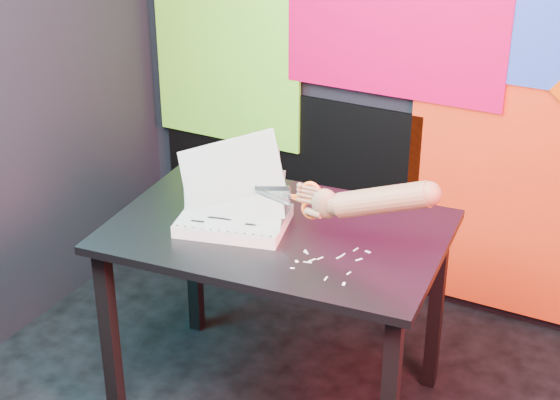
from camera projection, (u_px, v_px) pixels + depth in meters
The scene contains 7 objects.
room at pixel (285, 128), 2.16m from camera, with size 3.01×3.01×2.71m.
backdrop at pixel (463, 105), 3.47m from camera, with size 2.88×0.05×2.08m.
work_table at pixel (278, 252), 3.00m from camera, with size 1.21×0.86×0.75m.
printout_stack at pixel (234, 218), 2.96m from camera, with size 0.45×0.35×0.35m.
scissors at pixel (306, 199), 2.83m from camera, with size 0.25×0.02×0.14m.
hand_forearm at pixel (373, 200), 2.71m from camera, with size 0.47×0.09×0.20m.
paper_clippings at pixel (330, 261), 2.75m from camera, with size 0.21×0.24×0.00m.
Camera 1 is at (0.93, -1.80, 2.14)m, focal length 55.00 mm.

